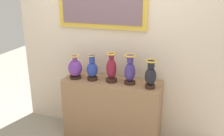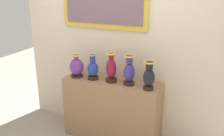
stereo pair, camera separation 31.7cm
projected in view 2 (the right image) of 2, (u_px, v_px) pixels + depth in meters
name	position (u px, v px, depth m)	size (l,w,h in m)	color
display_shelf	(112.00, 110.00, 3.37)	(1.27, 0.41, 0.83)	#99704C
back_wall	(120.00, 39.00, 3.30)	(2.87, 0.14, 2.61)	beige
vase_violet	(77.00, 67.00, 3.33)	(0.18, 0.18, 0.31)	#382319
vase_cobalt	(93.00, 69.00, 3.25)	(0.14, 0.14, 0.33)	#382319
vase_burgundy	(111.00, 69.00, 3.16)	(0.14, 0.14, 0.38)	#382319
vase_indigo	(129.00, 71.00, 3.07)	(0.14, 0.14, 0.37)	#382319
vase_onyx	(149.00, 77.00, 2.92)	(0.14, 0.14, 0.35)	#382319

